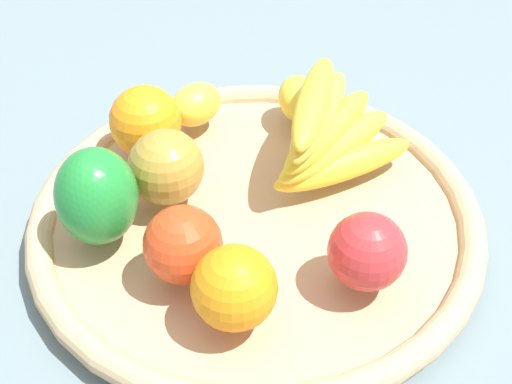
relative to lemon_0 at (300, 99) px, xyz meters
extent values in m
plane|color=slate|center=(0.16, -0.04, -0.06)|extent=(2.40, 2.40, 0.00)
cylinder|color=tan|center=(0.16, -0.04, -0.05)|extent=(0.45, 0.45, 0.02)
torus|color=tan|center=(0.16, -0.04, -0.04)|extent=(0.46, 0.46, 0.03)
ellipsoid|color=yellow|center=(0.00, 0.00, 0.00)|extent=(0.08, 0.06, 0.05)
sphere|color=#AC8533|center=(0.15, -0.13, 0.01)|extent=(0.10, 0.10, 0.08)
ellipsoid|color=yellow|center=(0.02, -0.12, 0.00)|extent=(0.08, 0.08, 0.05)
sphere|color=red|center=(0.25, 0.06, 0.01)|extent=(0.10, 0.10, 0.07)
ellipsoid|color=yellow|center=(0.11, 0.05, -0.01)|extent=(0.11, 0.16, 0.03)
ellipsoid|color=yellow|center=(0.10, 0.04, 0.01)|extent=(0.14, 0.14, 0.03)
ellipsoid|color=yellow|center=(0.09, 0.03, 0.02)|extent=(0.16, 0.11, 0.03)
ellipsoid|color=yellow|center=(0.08, 0.02, 0.04)|extent=(0.17, 0.08, 0.03)
ellipsoid|color=yellow|center=(0.08, 0.01, 0.05)|extent=(0.17, 0.06, 0.03)
sphere|color=orange|center=(0.30, -0.05, 0.01)|extent=(0.10, 0.10, 0.07)
sphere|color=red|center=(0.25, -0.10, 0.01)|extent=(0.10, 0.10, 0.07)
ellipsoid|color=#218633|center=(0.20, -0.19, 0.02)|extent=(0.09, 0.09, 0.10)
sphere|color=orange|center=(0.07, -0.17, 0.01)|extent=(0.10, 0.10, 0.08)
camera|label=1|loc=(0.70, -0.01, 0.48)|focal=51.43mm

